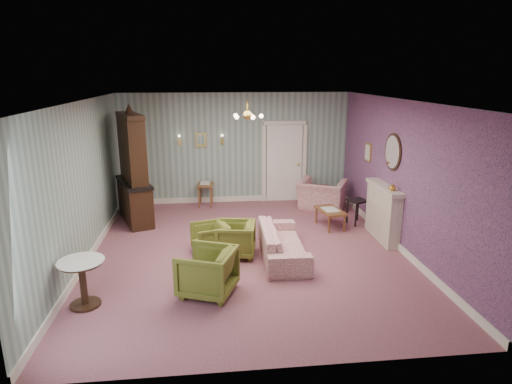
{
  "coord_description": "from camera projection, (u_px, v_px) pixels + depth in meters",
  "views": [
    {
      "loc": [
        -0.71,
        -7.86,
        3.39
      ],
      "look_at": [
        0.2,
        0.4,
        1.1
      ],
      "focal_mm": 30.5,
      "sensor_mm": 36.0,
      "label": 1
    }
  ],
  "objects": [
    {
      "name": "wall_left",
      "position": [
        82.0,
        184.0,
        7.8
      ],
      "size": [
        0.0,
        7.0,
        7.0
      ],
      "primitive_type": "plane",
      "rotation": [
        1.57,
        0.0,
        1.57
      ],
      "color": "gray",
      "rests_on": "ground"
    },
    {
      "name": "sofa_chintz",
      "position": [
        283.0,
        237.0,
        8.18
      ],
      "size": [
        0.63,
        2.01,
        0.78
      ],
      "primitive_type": "imported",
      "rotation": [
        0.0,
        0.0,
        1.55
      ],
      "color": "#A54261",
      "rests_on": "floor"
    },
    {
      "name": "wall_right_floral",
      "position": [
        401.0,
        176.0,
        8.44
      ],
      "size": [
        0.0,
        7.0,
        7.0
      ],
      "primitive_type": "plane",
      "rotation": [
        1.57,
        0.0,
        -1.57
      ],
      "color": "#BA5D90",
      "rests_on": "ground"
    },
    {
      "name": "sconce_right",
      "position": [
        222.0,
        140.0,
        11.31
      ],
      "size": [
        0.16,
        0.12,
        0.3
      ],
      "primitive_type": null,
      "color": "gold",
      "rests_on": "wall_back"
    },
    {
      "name": "sconce_left",
      "position": [
        180.0,
        140.0,
        11.2
      ],
      "size": [
        0.16,
        0.12,
        0.3
      ],
      "primitive_type": null,
      "color": "gold",
      "rests_on": "wall_back"
    },
    {
      "name": "wall_back",
      "position": [
        236.0,
        149.0,
        11.48
      ],
      "size": [
        6.0,
        0.0,
        6.0
      ],
      "primitive_type": "plane",
      "rotation": [
        1.57,
        0.0,
        0.0
      ],
      "color": "gray",
      "rests_on": "ground"
    },
    {
      "name": "wall_front",
      "position": [
        277.0,
        255.0,
        4.77
      ],
      "size": [
        6.0,
        0.0,
        6.0
      ],
      "primitive_type": "plane",
      "rotation": [
        -1.57,
        0.0,
        0.0
      ],
      "color": "gray",
      "rests_on": "ground"
    },
    {
      "name": "burgundy_cushion",
      "position": [
        321.0,
        192.0,
        10.94
      ],
      "size": [
        0.41,
        0.28,
        0.39
      ],
      "primitive_type": "cube",
      "rotation": [
        0.17,
        0.0,
        -0.35
      ],
      "color": "maroon",
      "rests_on": "wingback_chair"
    },
    {
      "name": "gilt_mirror_back",
      "position": [
        201.0,
        140.0,
        11.27
      ],
      "size": [
        0.28,
        0.06,
        0.36
      ],
      "primitive_type": null,
      "color": "gold",
      "rests_on": "wall_back"
    },
    {
      "name": "coffee_table",
      "position": [
        330.0,
        218.0,
        9.81
      ],
      "size": [
        0.59,
        0.89,
        0.42
      ],
      "primitive_type": null,
      "rotation": [
        0.0,
        0.0,
        0.17
      ],
      "color": "brown",
      "rests_on": "floor"
    },
    {
      "name": "dresser",
      "position": [
        132.0,
        166.0,
        9.93
      ],
      "size": [
        1.08,
        1.7,
        2.67
      ],
      "primitive_type": null,
      "rotation": [
        0.0,
        0.0,
        0.36
      ],
      "color": "black",
      "rests_on": "floor"
    },
    {
      "name": "fireplace",
      "position": [
        383.0,
        212.0,
        9.04
      ],
      "size": [
        0.3,
        1.4,
        1.16
      ],
      "primitive_type": null,
      "color": "beige",
      "rests_on": "floor"
    },
    {
      "name": "nesting_table",
      "position": [
        206.0,
        194.0,
        11.35
      ],
      "size": [
        0.43,
        0.53,
        0.65
      ],
      "primitive_type": null,
      "rotation": [
        0.0,
        0.0,
        -0.08
      ],
      "color": "brown",
      "rests_on": "floor"
    },
    {
      "name": "mantel_vase",
      "position": [
        392.0,
        187.0,
        8.48
      ],
      "size": [
        0.15,
        0.15,
        0.15
      ],
      "primitive_type": "imported",
      "color": "gold",
      "rests_on": "fireplace"
    },
    {
      "name": "olive_chair_c",
      "position": [
        210.0,
        237.0,
        8.36
      ],
      "size": [
        0.75,
        0.78,
        0.66
      ],
      "primitive_type": "imported",
      "rotation": [
        0.0,
        0.0,
        -1.29
      ],
      "color": "olive",
      "rests_on": "floor"
    },
    {
      "name": "pedestal_table",
      "position": [
        83.0,
        283.0,
        6.45
      ],
      "size": [
        0.69,
        0.69,
        0.74
      ],
      "primitive_type": null,
      "rotation": [
        0.0,
        0.0,
        -0.02
      ],
      "color": "black",
      "rests_on": "floor"
    },
    {
      "name": "wingback_chair",
      "position": [
        322.0,
        190.0,
        11.08
      ],
      "size": [
        1.35,
        1.18,
        1.0
      ],
      "primitive_type": "imported",
      "rotation": [
        0.0,
        0.0,
        2.66
      ],
      "color": "#A54261",
      "rests_on": "floor"
    },
    {
      "name": "chandelier",
      "position": [
        247.0,
        116.0,
        7.81
      ],
      "size": [
        0.56,
        0.56,
        0.36
      ],
      "primitive_type": null,
      "color": "gold",
      "rests_on": "ceiling"
    },
    {
      "name": "olive_chair_a",
      "position": [
        207.0,
        269.0,
        6.8
      ],
      "size": [
        0.99,
        1.02,
        0.83
      ],
      "primitive_type": "imported",
      "rotation": [
        0.0,
        0.0,
        -1.94
      ],
      "color": "olive",
      "rests_on": "floor"
    },
    {
      "name": "olive_chair_b",
      "position": [
        236.0,
        238.0,
        8.25
      ],
      "size": [
        0.77,
        0.81,
        0.73
      ],
      "primitive_type": "imported",
      "rotation": [
        0.0,
        0.0,
        -1.74
      ],
      "color": "olive",
      "rests_on": "floor"
    },
    {
      "name": "door",
      "position": [
        284.0,
        162.0,
        11.67
      ],
      "size": [
        1.12,
        0.12,
        2.16
      ],
      "primitive_type": null,
      "color": "white",
      "rests_on": "floor"
    },
    {
      "name": "side_table_black",
      "position": [
        357.0,
        212.0,
        10.01
      ],
      "size": [
        0.5,
        0.5,
        0.58
      ],
      "primitive_type": null,
      "rotation": [
        0.0,
        0.0,
        0.35
      ],
      "color": "black",
      "rests_on": "floor"
    },
    {
      "name": "ceiling",
      "position": [
        247.0,
        101.0,
        7.74
      ],
      "size": [
        7.0,
        7.0,
        0.0
      ],
      "primitive_type": "plane",
      "rotation": [
        3.14,
        0.0,
        0.0
      ],
      "color": "white",
      "rests_on": "ground"
    },
    {
      "name": "framed_print",
      "position": [
        368.0,
        152.0,
        10.07
      ],
      "size": [
        0.04,
        0.34,
        0.42
      ],
      "primitive_type": null,
      "color": "gold",
      "rests_on": "wall_right"
    },
    {
      "name": "floor",
      "position": [
        248.0,
        252.0,
        8.51
      ],
      "size": [
        7.0,
        7.0,
        0.0
      ],
      "primitive_type": "plane",
      "color": "#925565",
      "rests_on": "ground"
    },
    {
      "name": "oval_mirror",
      "position": [
        393.0,
        152.0,
        8.71
      ],
      "size": [
        0.04,
        0.76,
        0.84
      ],
      "primitive_type": null,
      "color": "white",
      "rests_on": "wall_right"
    },
    {
      "name": "wall_right",
      "position": [
        401.0,
        176.0,
        8.44
      ],
      "size": [
        0.0,
        7.0,
        7.0
      ],
      "primitive_type": "plane",
      "rotation": [
        1.57,
        0.0,
        -1.57
      ],
      "color": "gray",
      "rests_on": "ground"
    }
  ]
}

